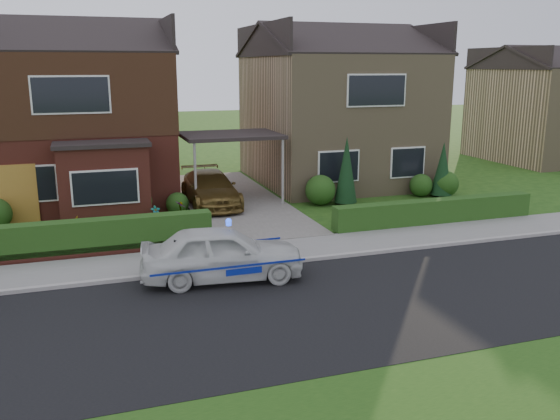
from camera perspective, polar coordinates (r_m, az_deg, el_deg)
name	(u,v)px	position (r m, az deg, el deg)	size (l,w,h in m)	color
ground	(346,303)	(14.04, 6.36, -8.85)	(120.00, 120.00, 0.00)	#1B4412
road	(346,303)	(14.04, 6.36, -8.85)	(60.00, 6.00, 0.02)	black
kerb	(300,260)	(16.66, 1.97, -4.87)	(60.00, 0.16, 0.12)	#9E9993
sidewalk	(288,250)	(17.60, 0.78, -3.87)	(60.00, 2.00, 0.10)	slate
driveway	(232,201)	(23.99, -4.66, 0.91)	(3.80, 12.00, 0.12)	#666059
house_left	(73,105)	(25.68, -19.26, 9.51)	(7.50, 9.53, 7.25)	brown
house_right	(336,103)	(28.17, 5.38, 10.21)	(7.50, 8.06, 7.25)	#947D5A
carport_link	(231,136)	(23.51, -4.76, 7.07)	(3.80, 3.00, 2.77)	black
garage_door	(3,196)	(22.28, -25.08, 1.25)	(2.20, 0.10, 2.10)	olive
dwarf_wall	(82,253)	(17.81, -18.52, -3.95)	(7.70, 0.25, 0.36)	brown
hedge_left	(82,257)	(18.00, -18.48, -4.36)	(7.50, 0.55, 0.90)	#143A12
hedge_right	(434,225)	(21.20, 14.60, -1.39)	(7.50, 0.55, 0.80)	#143A12
shrub_left_mid	(133,202)	(21.61, -13.94, 0.74)	(1.32, 1.32, 1.32)	#143A12
shrub_left_near	(177,204)	(22.12, -9.85, 0.60)	(0.84, 0.84, 0.84)	#143A12
shrub_right_near	(320,190)	(23.36, 3.91, 1.93)	(1.20, 1.20, 1.20)	#143A12
shrub_right_mid	(421,185)	(25.55, 13.42, 2.33)	(0.96, 0.96, 0.96)	#143A12
shrub_right_far	(446,184)	(25.83, 15.66, 2.45)	(1.08, 1.08, 1.08)	#143A12
conifer_a	(346,172)	(23.44, 6.39, 3.66)	(0.90, 0.90, 2.60)	black
conifer_b	(442,171)	(25.62, 15.37, 3.66)	(0.90, 0.90, 2.20)	black
neighbour_right	(548,115)	(37.80, 24.37, 8.34)	(6.50, 7.00, 5.20)	#947D5A
police_car	(222,254)	(15.22, -5.59, -4.20)	(3.79, 4.29, 1.57)	silver
driveway_car	(210,189)	(22.99, -6.71, 2.07)	(1.78, 4.38, 1.27)	brown
potted_plant_a	(156,216)	(20.80, -11.85, -0.56)	(0.35, 0.24, 0.67)	gray
potted_plant_b	(73,228)	(19.75, -19.27, -1.68)	(0.42, 0.34, 0.77)	gray
potted_plant_c	(181,213)	(20.80, -9.53, -0.27)	(0.45, 0.45, 0.81)	gray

